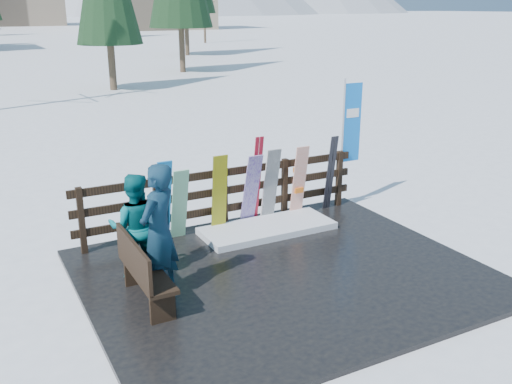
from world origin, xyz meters
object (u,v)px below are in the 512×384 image
snowboard_0 (163,202)px  snowboard_2 (219,194)px  rental_flag (350,128)px  snowboard_5 (299,182)px  snowboard_3 (251,190)px  snowboard_4 (270,186)px  person_back (135,227)px  snowboard_1 (180,204)px  bench (142,269)px  person_front (159,231)px

snowboard_0 → snowboard_2: bearing=0.0°
rental_flag → snowboard_5: bearing=-168.7°
rental_flag → snowboard_3: bearing=-173.6°
snowboard_3 → rental_flag: 2.58m
snowboard_2 → snowboard_4: bearing=-0.0°
person_back → snowboard_5: bearing=-142.1°
snowboard_1 → snowboard_2: snowboard_2 is taller
snowboard_1 → snowboard_5: bearing=0.0°
snowboard_0 → rental_flag: (4.09, 0.27, 0.85)m
bench → snowboard_5: bearing=27.2°
person_back → bench: bearing=99.4°
snowboard_4 → person_front: 3.31m
snowboard_5 → bench: bearing=-152.8°
rental_flag → person_back: size_ratio=1.58×
snowboard_4 → bench: bearing=-148.3°
rental_flag → snowboard_0: bearing=-176.2°
snowboard_0 → snowboard_4: snowboard_0 is taller
rental_flag → person_front: (-4.77, -2.05, -0.63)m
snowboard_1 → snowboard_4: 1.82m
snowboard_0 → snowboard_3: size_ratio=1.06×
snowboard_3 → rental_flag: (2.40, 0.27, 0.90)m
snowboard_1 → rental_flag: (3.81, 0.27, 0.95)m
person_back → snowboard_3: bearing=-135.7°
snowboard_0 → rental_flag: rental_flag is taller
person_front → snowboard_2: bearing=-172.6°
snowboard_2 → snowboard_3: (0.64, -0.00, -0.03)m
bench → rental_flag: (5.07, 2.18, 1.09)m
snowboard_4 → rental_flag: rental_flag is taller
snowboard_1 → person_back: size_ratio=0.82×
snowboard_3 → snowboard_1: bearing=180.0°
snowboard_2 → snowboard_4: 1.05m
snowboard_1 → snowboard_4: snowboard_4 is taller
snowboard_1 → snowboard_5: 2.45m
snowboard_2 → snowboard_3: size_ratio=1.01×
snowboard_2 → person_back: 2.15m
bench → rental_flag: bearing=23.2°
snowboard_2 → snowboard_5: size_ratio=1.01×
rental_flag → snowboard_2: bearing=-174.9°
bench → snowboard_2: snowboard_2 is taller
snowboard_3 → snowboard_4: bearing=0.0°
snowboard_5 → snowboard_1: bearing=-180.0°
bench → snowboard_2: 2.80m
snowboard_0 → snowboard_5: 2.74m
snowboard_0 → snowboard_2: 1.05m
bench → person_back: person_back is taller
person_front → snowboard_4: bearing=174.1°
snowboard_1 → snowboard_4: size_ratio=0.91×
bench → snowboard_2: bearing=43.2°
snowboard_1 → snowboard_5: size_ratio=0.93×
bench → snowboard_4: (3.09, 1.91, 0.22)m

